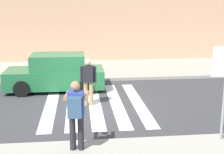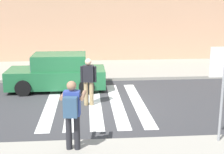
{
  "view_description": "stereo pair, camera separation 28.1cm",
  "coord_description": "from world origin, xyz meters",
  "px_view_note": "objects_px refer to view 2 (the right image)",
  "views": [
    {
      "loc": [
        -0.56,
        -10.8,
        3.64
      ],
      "look_at": [
        0.6,
        -0.2,
        1.1
      ],
      "focal_mm": 50.0,
      "sensor_mm": 36.0,
      "label": 1
    },
    {
      "loc": [
        -0.28,
        -10.82,
        3.64
      ],
      "look_at": [
        0.6,
        -0.2,
        1.1
      ],
      "focal_mm": 50.0,
      "sensor_mm": 36.0,
      "label": 2
    }
  ],
  "objects_px": {
    "parked_car_green": "(58,73)",
    "pedestrian_crossing": "(88,79)",
    "photographer_with_backpack": "(72,110)",
    "stop_sign": "(224,74)"
  },
  "relations": [
    {
      "from": "parked_car_green",
      "to": "pedestrian_crossing",
      "type": "bearing_deg",
      "value": -60.07
    },
    {
      "from": "photographer_with_backpack",
      "to": "pedestrian_crossing",
      "type": "relative_size",
      "value": 1.0
    },
    {
      "from": "stop_sign",
      "to": "pedestrian_crossing",
      "type": "bearing_deg",
      "value": 133.15
    },
    {
      "from": "photographer_with_backpack",
      "to": "parked_car_green",
      "type": "height_order",
      "value": "photographer_with_backpack"
    },
    {
      "from": "photographer_with_backpack",
      "to": "pedestrian_crossing",
      "type": "bearing_deg",
      "value": 83.64
    },
    {
      "from": "stop_sign",
      "to": "photographer_with_backpack",
      "type": "height_order",
      "value": "stop_sign"
    },
    {
      "from": "stop_sign",
      "to": "pedestrian_crossing",
      "type": "relative_size",
      "value": 1.42
    },
    {
      "from": "stop_sign",
      "to": "pedestrian_crossing",
      "type": "distance_m",
      "value": 4.98
    },
    {
      "from": "stop_sign",
      "to": "photographer_with_backpack",
      "type": "distance_m",
      "value": 3.85
    },
    {
      "from": "photographer_with_backpack",
      "to": "parked_car_green",
      "type": "xyz_separation_m",
      "value": [
        -0.88,
        6.04,
        -0.44
      ]
    }
  ]
}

